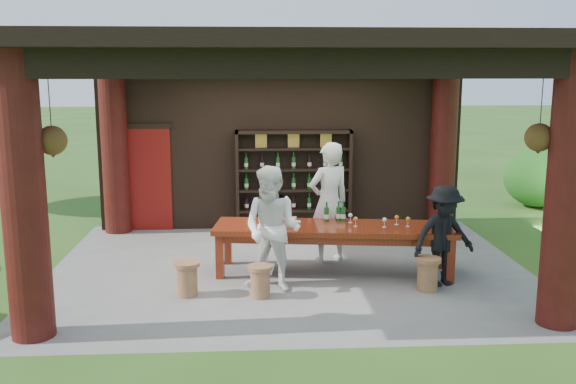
{
  "coord_description": "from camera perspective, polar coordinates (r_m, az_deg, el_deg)",
  "views": [
    {
      "loc": [
        -0.58,
        -9.64,
        3.08
      ],
      "look_at": [
        0.0,
        0.4,
        1.15
      ],
      "focal_mm": 40.0,
      "sensor_mm": 36.0,
      "label": 1
    }
  ],
  "objects": [
    {
      "name": "table_glasses",
      "position": [
        9.81,
        8.08,
        -2.54
      ],
      "size": [
        0.9,
        0.39,
        0.15
      ],
      "color": "silver",
      "rests_on": "tasting_table"
    },
    {
      "name": "tasting_table",
      "position": [
        9.78,
        4.11,
        -3.63
      ],
      "size": [
        3.71,
        1.37,
        0.75
      ],
      "rotation": [
        0.0,
        0.0,
        -0.12
      ],
      "color": "#61230D",
      "rests_on": "ground"
    },
    {
      "name": "table_bottles",
      "position": [
        9.99,
        4.3,
        -1.73
      ],
      "size": [
        0.34,
        0.11,
        0.31
      ],
      "color": "#194C1E",
      "rests_on": "tasting_table"
    },
    {
      "name": "shrubs",
      "position": [
        11.2,
        10.63,
        -2.35
      ],
      "size": [
        15.4,
        8.12,
        1.36
      ],
      "color": "#194C14",
      "rests_on": "ground"
    },
    {
      "name": "stool_near_right",
      "position": [
        9.32,
        12.31,
        -7.06
      ],
      "size": [
        0.36,
        0.36,
        0.48
      ],
      "rotation": [
        0.0,
        0.0,
        -0.06
      ],
      "color": "brown",
      "rests_on": "ground"
    },
    {
      "name": "trees",
      "position": [
        11.68,
        16.32,
        11.85
      ],
      "size": [
        19.95,
        11.29,
        4.8
      ],
      "color": "#3F2819",
      "rests_on": "ground"
    },
    {
      "name": "napkin_basket",
      "position": [
        9.64,
        -0.04,
        -2.7
      ],
      "size": [
        0.28,
        0.21,
        0.14
      ],
      "primitive_type": "cube",
      "rotation": [
        0.0,
        0.0,
        -0.12
      ],
      "color": "#BF6672",
      "rests_on": "tasting_table"
    },
    {
      "name": "wine_shelf",
      "position": [
        12.29,
        0.51,
        1.03
      ],
      "size": [
        2.21,
        0.34,
        1.95
      ],
      "color": "black",
      "rests_on": "ground"
    },
    {
      "name": "guest_man",
      "position": [
        9.46,
        13.68,
        -3.8
      ],
      "size": [
        1.06,
        0.77,
        1.47
      ],
      "primitive_type": "imported",
      "rotation": [
        0.0,
        0.0,
        0.26
      ],
      "color": "black",
      "rests_on": "ground"
    },
    {
      "name": "pavilion",
      "position": [
        10.12,
        -0.08,
        5.49
      ],
      "size": [
        7.5,
        6.0,
        3.6
      ],
      "color": "slate",
      "rests_on": "ground"
    },
    {
      "name": "stool_near_left",
      "position": [
        8.86,
        -2.49,
        -7.85
      ],
      "size": [
        0.34,
        0.34,
        0.45
      ],
      "rotation": [
        0.0,
        0.0,
        0.28
      ],
      "color": "brown",
      "rests_on": "ground"
    },
    {
      "name": "stool_far_left",
      "position": [
        9.01,
        -8.98,
        -7.55
      ],
      "size": [
        0.36,
        0.36,
        0.48
      ],
      "rotation": [
        0.0,
        0.0,
        0.41
      ],
      "color": "brown",
      "rests_on": "ground"
    },
    {
      "name": "ground",
      "position": [
        10.13,
        0.13,
        -6.83
      ],
      "size": [
        90.0,
        90.0,
        0.0
      ],
      "primitive_type": "plane",
      "color": "#2D5119",
      "rests_on": "ground"
    },
    {
      "name": "guest_woman",
      "position": [
        8.97,
        -1.38,
        -3.3
      ],
      "size": [
        1.05,
        0.95,
        1.77
      ],
      "primitive_type": "imported",
      "rotation": [
        0.0,
        0.0,
        -0.4
      ],
      "color": "white",
      "rests_on": "ground"
    },
    {
      "name": "host",
      "position": [
        10.31,
        3.66,
        -0.94
      ],
      "size": [
        0.84,
        0.71,
        1.95
      ],
      "primitive_type": "imported",
      "rotation": [
        0.0,
        0.0,
        3.55
      ],
      "color": "silver",
      "rests_on": "ground"
    }
  ]
}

